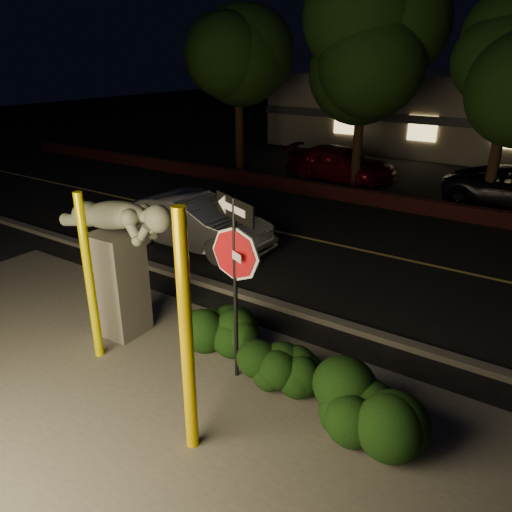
% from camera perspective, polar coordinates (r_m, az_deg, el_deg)
% --- Properties ---
extents(ground, '(90.00, 90.00, 0.00)m').
position_cam_1_polar(ground, '(16.80, 14.60, 4.05)').
color(ground, black).
rests_on(ground, ground).
extents(patio, '(14.00, 6.00, 0.02)m').
position_cam_1_polar(patio, '(8.32, -13.86, -15.82)').
color(patio, '#4C4944').
rests_on(patio, ground).
extents(road, '(80.00, 8.00, 0.01)m').
position_cam_1_polar(road, '(14.15, 10.38, 1.00)').
color(road, black).
rests_on(road, ground).
extents(lane_marking, '(80.00, 0.12, 0.00)m').
position_cam_1_polar(lane_marking, '(14.14, 10.38, 1.05)').
color(lane_marking, tan).
rests_on(lane_marking, road).
extents(curb, '(80.00, 0.25, 0.12)m').
position_cam_1_polar(curb, '(10.79, 1.38, -5.28)').
color(curb, '#4C4944').
rests_on(curb, ground).
extents(brick_wall, '(40.00, 0.35, 0.50)m').
position_cam_1_polar(brick_wall, '(17.92, 16.12, 5.85)').
color(brick_wall, '#421516').
rests_on(brick_wall, ground).
extents(parking_lot, '(40.00, 12.00, 0.01)m').
position_cam_1_polar(parking_lot, '(23.32, 20.64, 8.38)').
color(parking_lot, black).
rests_on(parking_lot, ground).
extents(building, '(22.00, 10.20, 4.00)m').
position_cam_1_polar(building, '(30.75, 25.03, 14.61)').
color(building, gray).
rests_on(building, ground).
extents(tree_far_a, '(4.60, 4.60, 7.43)m').
position_cam_1_polar(tree_far_a, '(22.42, -2.05, 23.02)').
color(tree_far_a, black).
rests_on(tree_far_a, ground).
extents(tree_far_b, '(5.20, 5.20, 8.41)m').
position_cam_1_polar(tree_far_b, '(19.92, 12.56, 24.70)').
color(tree_far_b, black).
rests_on(tree_far_b, ground).
extents(yellow_pole_left, '(0.15, 0.15, 3.02)m').
position_cam_1_polar(yellow_pole_left, '(8.86, -18.50, -2.53)').
color(yellow_pole_left, '#E3DA00').
rests_on(yellow_pole_left, ground).
extents(yellow_pole_right, '(0.17, 0.17, 3.45)m').
position_cam_1_polar(yellow_pole_right, '(6.41, -7.95, -9.27)').
color(yellow_pole_right, '#D8AF00').
rests_on(yellow_pole_right, ground).
extents(signpost, '(0.97, 0.45, 3.10)m').
position_cam_1_polar(signpost, '(7.58, -2.44, 0.13)').
color(signpost, black).
rests_on(signpost, ground).
extents(sculpture, '(2.56, 0.83, 2.74)m').
position_cam_1_polar(sculpture, '(9.42, -15.58, 0.48)').
color(sculpture, '#4C4944').
rests_on(sculpture, ground).
extents(hedge_center, '(2.19, 1.49, 1.04)m').
position_cam_1_polar(hedge_center, '(9.13, -3.97, -7.56)').
color(hedge_center, black).
rests_on(hedge_center, ground).
extents(hedge_right, '(1.54, 0.88, 0.98)m').
position_cam_1_polar(hedge_right, '(8.09, 2.01, -12.07)').
color(hedge_right, black).
rests_on(hedge_right, ground).
extents(hedge_far_right, '(1.60, 1.03, 1.09)m').
position_cam_1_polar(hedge_far_right, '(7.24, 12.24, -16.84)').
color(hedge_far_right, black).
rests_on(hedge_far_right, ground).
extents(silver_sedan, '(4.43, 1.56, 1.46)m').
position_cam_1_polar(silver_sedan, '(13.79, -6.93, 3.85)').
color(silver_sedan, silver).
rests_on(silver_sedan, ground).
extents(parked_car_red, '(4.07, 1.96, 1.34)m').
position_cam_1_polar(parked_car_red, '(21.45, 9.28, 10.22)').
color(parked_car_red, maroon).
rests_on(parked_car_red, ground).
extents(parked_car_darkred, '(4.88, 2.49, 1.36)m').
position_cam_1_polar(parked_car_darkred, '(21.87, 9.68, 10.44)').
color(parked_car_darkred, '#390607').
rests_on(parked_car_darkred, ground).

